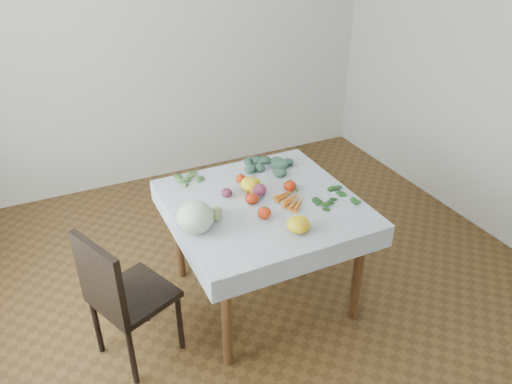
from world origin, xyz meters
TOP-DOWN VIEW (x-y plane):
  - ground at (0.00, 0.00)m, footprint 4.00×4.00m
  - back_wall at (0.00, 2.00)m, footprint 4.00×0.04m
  - table at (0.00, 0.00)m, footprint 1.00×1.00m
  - tablecloth at (0.00, 0.00)m, footprint 1.12×1.12m
  - chair at (-0.95, -0.15)m, footprint 0.52×0.52m
  - cabbage at (-0.48, -0.12)m, footprint 0.25×0.25m
  - tomato_a at (-0.03, 0.28)m, footprint 0.08×0.08m
  - tomato_b at (-0.07, 0.01)m, footprint 0.10×0.10m
  - tomato_c at (-0.08, -0.17)m, footprint 0.09×0.09m
  - tomato_d at (0.21, 0.05)m, footprint 0.09×0.09m
  - heirloom_back at (-0.01, 0.15)m, footprint 0.16×0.16m
  - heirloom_front at (0.04, -0.37)m, footprint 0.16×0.16m
  - onion_a at (-0.18, 0.15)m, footprint 0.09×0.09m
  - onion_b at (0.01, 0.08)m, footprint 0.11×0.11m
  - tomatillo_cluster at (-0.33, -0.04)m, footprint 0.16×0.12m
  - carrot_bunch at (0.16, -0.06)m, footprint 0.19×0.26m
  - kale_bunch at (0.21, 0.36)m, footprint 0.35×0.27m
  - basil_bunch at (0.40, -0.16)m, footprint 0.28×0.24m
  - dill_bunch at (-0.31, 0.46)m, footprint 0.19×0.18m

SIDE VIEW (x-z plane):
  - ground at x=0.00m, z-range 0.00..0.00m
  - chair at x=-0.95m, z-range 0.06..0.95m
  - table at x=0.00m, z-range 0.28..1.03m
  - tablecloth at x=0.00m, z-range 0.75..0.76m
  - basil_bunch at x=0.40m, z-range 0.76..0.77m
  - dill_bunch at x=-0.31m, z-range 0.76..0.78m
  - carrot_bunch at x=0.16m, z-range 0.76..0.78m
  - kale_bunch at x=0.21m, z-range 0.76..0.80m
  - tomatillo_cluster at x=-0.33m, z-range 0.76..0.81m
  - onion_a at x=-0.18m, z-range 0.76..0.81m
  - tomato_a at x=-0.03m, z-range 0.76..0.82m
  - tomato_d at x=0.21m, z-range 0.76..0.83m
  - tomato_c at x=-0.08m, z-range 0.76..0.83m
  - tomato_b at x=-0.07m, z-range 0.76..0.83m
  - onion_b at x=0.01m, z-range 0.76..0.83m
  - heirloom_back at x=-0.01m, z-range 0.76..0.85m
  - heirloom_front at x=0.04m, z-range 0.76..0.85m
  - cabbage at x=-0.48m, z-range 0.76..0.94m
  - back_wall at x=0.00m, z-range 0.00..2.70m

